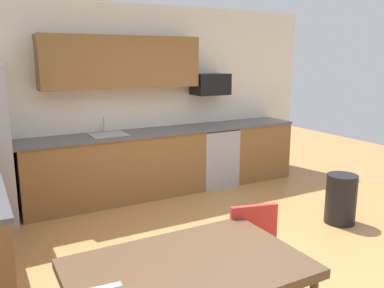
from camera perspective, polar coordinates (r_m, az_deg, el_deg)
ground_plane at (r=4.11m, az=7.00°, el=-16.43°), size 12.00×12.00×0.00m
wall_back at (r=5.99m, az=-7.65°, el=6.20°), size 5.80×0.10×2.70m
cabinet_run_back at (r=5.67m, az=-10.65°, el=-3.50°), size 2.54×0.60×0.90m
cabinet_run_back_right at (r=6.76m, az=8.83°, el=-0.90°), size 1.01×0.60×0.90m
countertop_back at (r=5.73m, az=-6.26°, el=1.62°), size 4.80×0.64×0.04m
upper_cabinets_back at (r=5.65m, az=-9.88°, el=11.37°), size 2.20×0.34×0.70m
oven_range at (r=6.31m, az=3.00°, el=-1.66°), size 0.60×0.60×0.91m
microwave at (r=6.23m, az=2.63°, el=8.46°), size 0.54×0.36×0.32m
sink_basin at (r=5.54m, az=-11.76°, el=0.67°), size 0.48×0.40×0.14m
sink_faucet at (r=5.69m, az=-12.36°, el=2.56°), size 0.02×0.02×0.24m
dining_table at (r=2.52m, az=-0.60°, el=-17.89°), size 1.40×0.90×0.76m
chair_near_table at (r=3.20m, az=9.42°, el=-15.06°), size 0.49×0.49×0.85m
trash_bin at (r=5.18m, az=20.36°, el=-7.31°), size 0.36×0.36×0.60m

